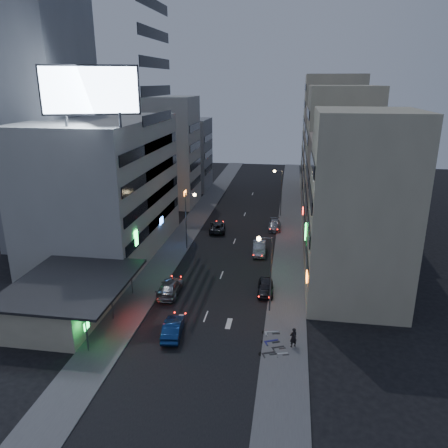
% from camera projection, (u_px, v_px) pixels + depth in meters
% --- Properties ---
extents(ground, '(180.00, 180.00, 0.00)m').
position_uv_depth(ground, '(197.00, 338.00, 40.24)').
color(ground, black).
rests_on(ground, ground).
extents(sidewalk_left, '(4.00, 120.00, 0.12)m').
position_uv_depth(sidewalk_left, '(188.00, 230.00, 69.56)').
color(sidewalk_left, '#4C4C4F').
rests_on(sidewalk_left, ground).
extents(sidewalk_right, '(4.00, 120.00, 0.12)m').
position_uv_depth(sidewalk_right, '(289.00, 235.00, 67.21)').
color(sidewalk_right, '#4C4C4F').
rests_on(sidewalk_right, ground).
extents(food_court, '(11.00, 13.00, 3.88)m').
position_uv_depth(food_court, '(65.00, 298.00, 43.54)').
color(food_court, '#C0B797').
rests_on(food_court, ground).
extents(white_building, '(14.00, 24.00, 18.00)m').
position_uv_depth(white_building, '(104.00, 187.00, 58.71)').
color(white_building, '#A9A9A4').
rests_on(white_building, ground).
extents(grey_tower, '(10.00, 14.00, 34.00)m').
position_uv_depth(grey_tower, '(47.00, 124.00, 60.36)').
color(grey_tower, gray).
rests_on(grey_tower, ground).
extents(shophouse_near, '(10.00, 11.00, 20.00)m').
position_uv_depth(shophouse_near, '(360.00, 210.00, 44.78)').
color(shophouse_near, '#C0B797').
rests_on(shophouse_near, ground).
extents(shophouse_mid, '(11.00, 12.00, 16.00)m').
position_uv_depth(shophouse_mid, '(350.00, 200.00, 56.13)').
color(shophouse_mid, gray).
rests_on(shophouse_mid, ground).
extents(shophouse_far, '(10.00, 14.00, 22.00)m').
position_uv_depth(shophouse_far, '(339.00, 160.00, 67.47)').
color(shophouse_far, '#C0B797').
rests_on(shophouse_far, ground).
extents(far_left_a, '(11.00, 10.00, 20.00)m').
position_uv_depth(far_left_a, '(166.00, 152.00, 81.65)').
color(far_left_a, '#A9A9A4').
rests_on(far_left_a, ground).
extents(far_left_b, '(12.00, 10.00, 15.00)m').
position_uv_depth(far_left_b, '(181.00, 154.00, 94.71)').
color(far_left_b, gray).
rests_on(far_left_b, ground).
extents(far_right_a, '(11.00, 12.00, 18.00)m').
position_uv_depth(far_right_a, '(333.00, 157.00, 82.10)').
color(far_right_a, gray).
rests_on(far_right_a, ground).
extents(far_right_b, '(12.00, 12.00, 24.00)m').
position_uv_depth(far_right_b, '(331.00, 133.00, 94.24)').
color(far_right_b, '#C0B797').
rests_on(far_right_b, ground).
extents(billboard, '(9.52, 3.75, 6.20)m').
position_uv_depth(billboard, '(90.00, 91.00, 44.77)').
color(billboard, '#595B60').
rests_on(billboard, white_building).
extents(street_lamp_right_near, '(1.60, 0.44, 8.02)m').
position_uv_depth(street_lamp_right_near, '(267.00, 263.00, 43.34)').
color(street_lamp_right_near, '#595B60').
rests_on(street_lamp_right_near, sidewalk_right).
extents(street_lamp_left, '(1.60, 0.44, 8.02)m').
position_uv_depth(street_lamp_left, '(189.00, 213.00, 60.09)').
color(street_lamp_left, '#595B60').
rests_on(street_lamp_left, sidewalk_left).
extents(street_lamp_right_far, '(1.60, 0.44, 8.02)m').
position_uv_depth(street_lamp_right_far, '(279.00, 186.00, 75.26)').
color(street_lamp_right_far, '#595B60').
rests_on(street_lamp_right_far, sidewalk_right).
extents(parked_car_right_near, '(1.93, 4.36, 1.46)m').
position_uv_depth(parked_car_right_near, '(265.00, 287.00, 48.60)').
color(parked_car_right_near, black).
rests_on(parked_car_right_near, ground).
extents(parked_car_right_mid, '(1.99, 4.95, 1.60)m').
position_uv_depth(parked_car_right_mid, '(259.00, 248.00, 59.82)').
color(parked_car_right_mid, '#A4A7AD').
rests_on(parked_car_right_mid, ground).
extents(parked_car_left, '(3.07, 5.46, 1.44)m').
position_uv_depth(parked_car_left, '(217.00, 227.00, 68.73)').
color(parked_car_left, '#26272B').
rests_on(parked_car_left, ground).
extents(parked_car_right_far, '(2.06, 4.78, 1.37)m').
position_uv_depth(parked_car_right_far, '(275.00, 225.00, 69.63)').
color(parked_car_right_far, gray).
rests_on(parked_car_right_far, ground).
extents(road_car_blue, '(2.13, 4.78, 1.52)m').
position_uv_depth(road_car_blue, '(173.00, 328.00, 40.50)').
color(road_car_blue, navy).
rests_on(road_car_blue, ground).
extents(road_car_silver, '(2.41, 5.54, 1.59)m').
position_uv_depth(road_car_silver, '(170.00, 287.00, 48.45)').
color(road_car_silver, '#919498').
rests_on(road_car_silver, ground).
extents(person, '(0.81, 0.72, 1.86)m').
position_uv_depth(person, '(293.00, 337.00, 38.51)').
color(person, black).
rests_on(person, sidewalk_right).
extents(scooter_black_a, '(1.29, 1.95, 1.14)m').
position_uv_depth(scooter_black_a, '(275.00, 345.00, 37.98)').
color(scooter_black_a, black).
rests_on(scooter_black_a, sidewalk_right).
extents(scooter_silver_a, '(0.93, 1.69, 0.98)m').
position_uv_depth(scooter_silver_a, '(288.00, 347.00, 37.83)').
color(scooter_silver_a, '#AEB2B6').
rests_on(scooter_silver_a, sidewalk_right).
extents(scooter_blue, '(1.39, 2.09, 1.22)m').
position_uv_depth(scooter_blue, '(278.00, 333.00, 39.73)').
color(scooter_blue, navy).
rests_on(scooter_blue, sidewalk_right).
extents(scooter_black_b, '(1.21, 1.83, 1.06)m').
position_uv_depth(scooter_black_b, '(284.00, 340.00, 38.79)').
color(scooter_black_b, black).
rests_on(scooter_black_b, sidewalk_right).
extents(scooter_silver_b, '(1.07, 2.08, 1.21)m').
position_uv_depth(scooter_silver_b, '(279.00, 325.00, 41.02)').
color(scooter_silver_b, '#AFB4B8').
rests_on(scooter_silver_b, sidewalk_right).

